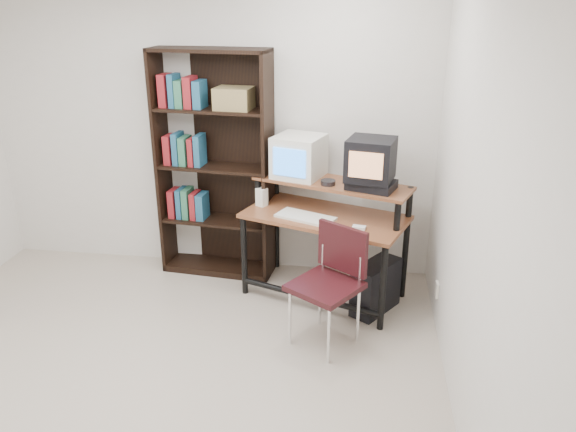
# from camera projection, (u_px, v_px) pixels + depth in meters

# --- Properties ---
(floor) EXTENTS (4.00, 4.00, 0.01)m
(floor) POSITION_uv_depth(u_px,v_px,m) (136.00, 398.00, 3.61)
(floor) COLOR #B4A795
(floor) RESTS_ON ground
(back_wall) EXTENTS (4.00, 0.01, 2.60)m
(back_wall) POSITION_uv_depth(u_px,v_px,m) (208.00, 129.00, 4.97)
(back_wall) COLOR silver
(back_wall) RESTS_ON floor
(right_wall) EXTENTS (0.01, 4.00, 2.60)m
(right_wall) POSITION_uv_depth(u_px,v_px,m) (483.00, 227.00, 2.87)
(right_wall) COLOR silver
(right_wall) RESTS_ON floor
(computer_desk) EXTENTS (1.44, 1.05, 0.98)m
(computer_desk) POSITION_uv_depth(u_px,v_px,m) (326.00, 218.00, 4.60)
(computer_desk) COLOR brown
(computer_desk) RESTS_ON floor
(crt_monitor) EXTENTS (0.47, 0.47, 0.36)m
(crt_monitor) POSITION_uv_depth(u_px,v_px,m) (299.00, 157.00, 4.67)
(crt_monitor) COLOR silver
(crt_monitor) RESTS_ON computer_desk
(vcr) EXTENTS (0.43, 0.36, 0.08)m
(vcr) POSITION_uv_depth(u_px,v_px,m) (371.00, 185.00, 4.41)
(vcr) COLOR black
(vcr) RESTS_ON computer_desk
(crt_tv) EXTENTS (0.41, 0.41, 0.33)m
(crt_tv) POSITION_uv_depth(u_px,v_px,m) (371.00, 160.00, 4.36)
(crt_tv) COLOR black
(crt_tv) RESTS_ON vcr
(cd_spindle) EXTENTS (0.14, 0.14, 0.05)m
(cd_spindle) POSITION_uv_depth(u_px,v_px,m) (328.00, 183.00, 4.51)
(cd_spindle) COLOR #26262B
(cd_spindle) RESTS_ON computer_desk
(keyboard) EXTENTS (0.51, 0.38, 0.03)m
(keyboard) POSITION_uv_depth(u_px,v_px,m) (305.00, 218.00, 4.50)
(keyboard) COLOR silver
(keyboard) RESTS_ON computer_desk
(mousepad) EXTENTS (0.25, 0.21, 0.01)m
(mousepad) POSITION_uv_depth(u_px,v_px,m) (358.00, 229.00, 4.33)
(mousepad) COLOR black
(mousepad) RESTS_ON computer_desk
(mouse) EXTENTS (0.11, 0.08, 0.03)m
(mouse) POSITION_uv_depth(u_px,v_px,m) (359.00, 228.00, 4.30)
(mouse) COLOR white
(mouse) RESTS_ON mousepad
(desk_speaker) EXTENTS (0.11, 0.11, 0.17)m
(desk_speaker) POSITION_uv_depth(u_px,v_px,m) (262.00, 198.00, 4.75)
(desk_speaker) COLOR silver
(desk_speaker) RESTS_ON computer_desk
(pc_tower) EXTENTS (0.42, 0.48, 0.42)m
(pc_tower) POSITION_uv_depth(u_px,v_px,m) (376.00, 287.00, 4.53)
(pc_tower) COLOR black
(pc_tower) RESTS_ON floor
(school_chair) EXTENTS (0.61, 0.61, 0.88)m
(school_chair) POSITION_uv_depth(u_px,v_px,m) (332.00, 274.00, 4.03)
(school_chair) COLOR black
(school_chair) RESTS_ON floor
(bookshelf) EXTENTS (1.03, 0.43, 2.01)m
(bookshelf) POSITION_uv_depth(u_px,v_px,m) (215.00, 164.00, 4.93)
(bookshelf) COLOR black
(bookshelf) RESTS_ON floor
(wall_outlet) EXTENTS (0.02, 0.08, 0.12)m
(wall_outlet) POSITION_uv_depth(u_px,v_px,m) (437.00, 290.00, 4.30)
(wall_outlet) COLOR beige
(wall_outlet) RESTS_ON right_wall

